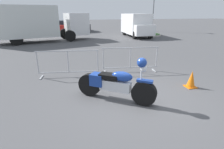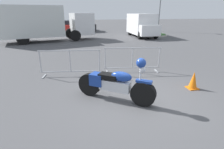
{
  "view_description": "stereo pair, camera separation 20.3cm",
  "coord_description": "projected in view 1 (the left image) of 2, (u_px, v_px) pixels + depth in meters",
  "views": [
    {
      "loc": [
        -1.78,
        -4.45,
        2.44
      ],
      "look_at": [
        -0.57,
        0.43,
        0.65
      ],
      "focal_mm": 28.0,
      "sensor_mm": 36.0,
      "label": 1
    },
    {
      "loc": [
        -1.59,
        -4.49,
        2.44
      ],
      "look_at": [
        -0.57,
        0.43,
        0.65
      ],
      "focal_mm": 28.0,
      "sensor_mm": 36.0,
      "label": 2
    }
  ],
  "objects": [
    {
      "name": "traffic_cone",
      "position": [
        191.0,
        79.0,
        5.95
      ],
      "size": [
        0.34,
        0.34,
        0.59
      ],
      "color": "orange",
      "rests_on": "ground"
    },
    {
      "name": "parked_car_black",
      "position": [
        81.0,
        25.0,
        23.68
      ],
      "size": [
        2.06,
        4.6,
        1.53
      ],
      "rotation": [
        0.0,
        0.0,
        1.62
      ],
      "color": "black",
      "rests_on": "ground"
    },
    {
      "name": "delivery_van",
      "position": [
        136.0,
        24.0,
        18.39
      ],
      "size": [
        2.05,
        5.03,
        2.31
      ],
      "rotation": [
        0.0,
        0.0,
        -1.58
      ],
      "color": "white",
      "rests_on": "ground"
    },
    {
      "name": "pedestrian",
      "position": [
        18.0,
        30.0,
        15.75
      ],
      "size": [
        0.48,
        0.48,
        1.69
      ],
      "rotation": [
        0.0,
        0.0,
        5.45
      ],
      "color": "#262838",
      "rests_on": "ground"
    },
    {
      "name": "planter_island",
      "position": [
        146.0,
        32.0,
        19.56
      ],
      "size": [
        3.45,
        3.45,
        1.07
      ],
      "color": "#ADA89E",
      "rests_on": "ground"
    },
    {
      "name": "parked_car_tan",
      "position": [
        40.0,
        26.0,
        22.94
      ],
      "size": [
        1.9,
        4.24,
        1.41
      ],
      "rotation": [
        0.0,
        0.0,
        1.62
      ],
      "color": "tan",
      "rests_on": "ground"
    },
    {
      "name": "box_truck",
      "position": [
        37.0,
        22.0,
        14.7
      ],
      "size": [
        8.01,
        4.06,
        2.98
      ],
      "rotation": [
        0.0,
        0.0,
        0.25
      ],
      "color": "silver",
      "rests_on": "ground"
    },
    {
      "name": "parked_car_silver",
      "position": [
        17.0,
        26.0,
        22.07
      ],
      "size": [
        2.03,
        4.53,
        1.51
      ],
      "rotation": [
        0.0,
        0.0,
        1.62
      ],
      "color": "#B7BABF",
      "rests_on": "ground"
    },
    {
      "name": "street_lamp",
      "position": [
        154.0,
        2.0,
        22.57
      ],
      "size": [
        0.36,
        0.7,
        5.68
      ],
      "color": "#595B60",
      "rests_on": "ground"
    },
    {
      "name": "crowd_barrier_far",
      "position": [
        130.0,
        59.0,
        7.43
      ],
      "size": [
        2.39,
        0.74,
        1.07
      ],
      "rotation": [
        0.0,
        0.0,
        -0.14
      ],
      "color": "#9EA0A5",
      "rests_on": "ground"
    },
    {
      "name": "ground_plane",
      "position": [
        133.0,
        98.0,
        5.29
      ],
      "size": [
        120.0,
        120.0,
        0.0
      ],
      "primitive_type": "plane",
      "color": "#4C4C4F"
    },
    {
      "name": "crowd_barrier_near",
      "position": [
        68.0,
        63.0,
        6.84
      ],
      "size": [
        2.39,
        0.74,
        1.07
      ],
      "rotation": [
        0.0,
        0.0,
        -0.14
      ],
      "color": "#9EA0A5",
      "rests_on": "ground"
    },
    {
      "name": "motorcycle",
      "position": [
        115.0,
        84.0,
        5.01
      ],
      "size": [
        2.05,
        1.53,
        1.34
      ],
      "rotation": [
        0.0,
        0.0,
        -0.62
      ],
      "color": "black",
      "rests_on": "ground"
    },
    {
      "name": "parked_car_red",
      "position": [
        61.0,
        26.0,
        23.2
      ],
      "size": [
        1.94,
        4.32,
        1.44
      ],
      "rotation": [
        0.0,
        0.0,
        1.62
      ],
      "color": "#B21E19",
      "rests_on": "ground"
    }
  ]
}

